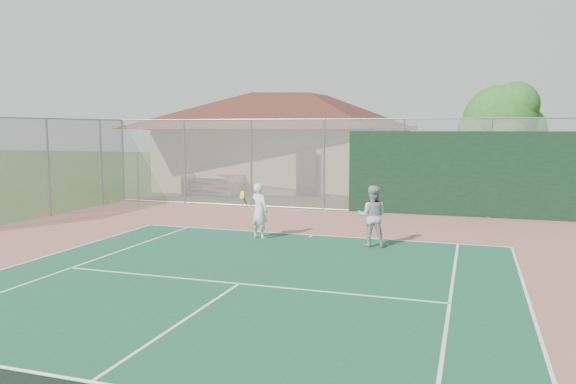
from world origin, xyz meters
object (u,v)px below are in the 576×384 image
at_px(clubhouse, 291,131).
at_px(player_grey_back, 372,217).
at_px(bleachers, 214,184).
at_px(tree, 502,124).
at_px(player_white_front, 259,211).

xyz_separation_m(clubhouse, player_grey_back, (6.86, -14.17, -2.18)).
relative_size(clubhouse, bleachers, 5.36).
bearing_deg(tree, bleachers, -174.52).
height_order(bleachers, tree, tree).
bearing_deg(clubhouse, player_grey_back, -71.22).
bearing_deg(player_white_front, player_grey_back, -161.72).
height_order(clubhouse, bleachers, clubhouse).
relative_size(clubhouse, player_white_front, 9.13).
height_order(player_white_front, player_grey_back, player_grey_back).
xyz_separation_m(bleachers, player_white_front, (5.87, -9.22, 0.29)).
bearing_deg(player_grey_back, player_white_front, -7.57).
bearing_deg(player_white_front, tree, -104.00).
height_order(tree, player_grey_back, tree).
distance_m(bleachers, tree, 13.09).
bearing_deg(bleachers, player_white_front, -49.81).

